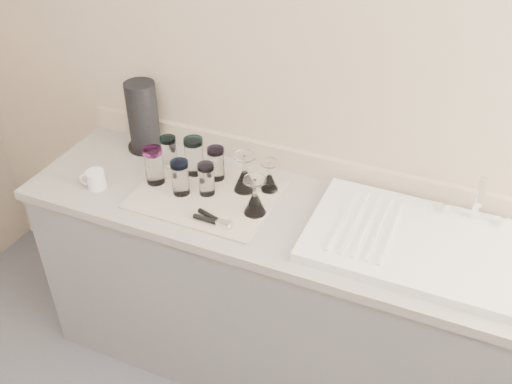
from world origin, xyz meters
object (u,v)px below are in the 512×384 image
at_px(tumbler_magenta, 154,166).
at_px(goblet_front_right, 255,201).
at_px(tumbler_blue, 180,177).
at_px(tumbler_lavender, 206,179).
at_px(tumbler_cyan, 194,156).
at_px(white_mug, 95,180).
at_px(goblet_back_right, 269,180).
at_px(tumbler_purple, 216,163).
at_px(sink_unit, 425,244).
at_px(goblet_back_left, 245,178).
at_px(paper_towel_roll, 143,117).
at_px(tumbler_teal, 169,151).
at_px(can_opener, 214,220).

height_order(tumbler_magenta, goblet_front_right, tumbler_magenta).
bearing_deg(tumbler_blue, tumbler_lavender, 21.95).
bearing_deg(tumbler_magenta, tumbler_cyan, 47.61).
height_order(tumbler_cyan, white_mug, tumbler_cyan).
relative_size(tumbler_magenta, goblet_back_right, 1.21).
xyz_separation_m(tumbler_purple, goblet_front_right, (0.24, -0.15, -0.02)).
bearing_deg(sink_unit, goblet_back_left, 174.93).
xyz_separation_m(tumbler_cyan, goblet_front_right, (0.34, -0.15, -0.03)).
bearing_deg(paper_towel_roll, tumbler_lavender, -27.32).
height_order(tumbler_cyan, tumbler_purple, tumbler_cyan).
relative_size(tumbler_cyan, goblet_back_right, 1.24).
bearing_deg(tumbler_teal, tumbler_magenta, -85.41).
bearing_deg(tumbler_purple, can_opener, -65.45).
xyz_separation_m(tumbler_purple, tumbler_magenta, (-0.22, -0.13, 0.01)).
height_order(tumbler_magenta, can_opener, tumbler_magenta).
xyz_separation_m(goblet_back_left, goblet_front_right, (0.10, -0.12, -0.00)).
bearing_deg(can_opener, goblet_front_right, 45.00).
xyz_separation_m(tumbler_cyan, can_opener, (0.22, -0.27, -0.07)).
distance_m(tumbler_cyan, paper_towel_roll, 0.33).
xyz_separation_m(tumbler_cyan, tumbler_blue, (0.02, -0.15, -0.01)).
bearing_deg(tumbler_blue, goblet_back_right, 27.24).
bearing_deg(sink_unit, white_mug, -173.18).
distance_m(goblet_back_right, paper_towel_roll, 0.65).
bearing_deg(goblet_back_left, tumbler_teal, 174.46).
distance_m(tumbler_purple, goblet_back_right, 0.23).
bearing_deg(tumbler_magenta, can_opener, -22.80).
bearing_deg(tumbler_cyan, goblet_front_right, -24.03).
height_order(goblet_front_right, white_mug, goblet_front_right).
bearing_deg(goblet_back_left, tumbler_purple, 168.41).
distance_m(sink_unit, tumbler_purple, 0.88).
bearing_deg(white_mug, tumbler_blue, 15.89).
relative_size(tumbler_blue, white_mug, 1.28).
distance_m(goblet_back_right, goblet_front_right, 0.16).
bearing_deg(sink_unit, goblet_front_right, -174.74).
relative_size(sink_unit, goblet_back_right, 6.34).
height_order(goblet_back_right, white_mug, goblet_back_right).
bearing_deg(can_opener, goblet_back_left, 85.46).
bearing_deg(white_mug, can_opener, -2.13).
bearing_deg(white_mug, tumbler_cyan, 37.54).
bearing_deg(tumbler_cyan, tumbler_purple, 0.06).
xyz_separation_m(tumbler_lavender, goblet_back_left, (0.13, 0.08, -0.01)).
bearing_deg(tumbler_blue, sink_unit, 3.44).
height_order(sink_unit, goblet_front_right, sink_unit).
relative_size(tumbler_lavender, paper_towel_roll, 0.43).
distance_m(tumbler_lavender, can_opener, 0.20).
height_order(white_mug, paper_towel_roll, paper_towel_roll).
xyz_separation_m(sink_unit, tumbler_teal, (-1.09, 0.10, 0.06)).
distance_m(sink_unit, tumbler_teal, 1.10).
height_order(goblet_back_left, goblet_front_right, goblet_back_left).
height_order(tumbler_magenta, white_mug, tumbler_magenta).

